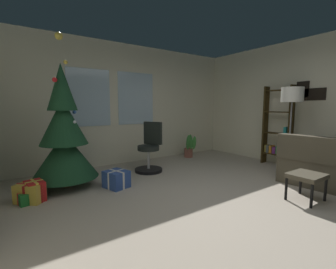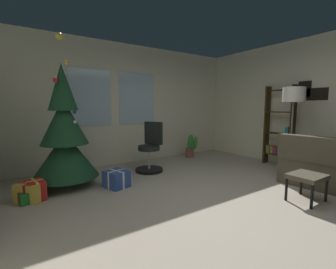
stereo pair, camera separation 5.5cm
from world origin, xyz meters
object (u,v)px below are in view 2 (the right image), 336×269
object	(u,v)px
gift_box_green	(31,196)
office_chair	(150,152)
gift_box_gold	(30,192)
gift_box_red	(35,190)
bookshelf	(279,131)
footstool	(307,178)
gift_box_blue	(116,179)
potted_plant	(191,147)
holiday_tree	(65,137)
floor_lamp	(293,100)

from	to	relation	value
gift_box_green	office_chair	bearing A→B (deg)	11.28
gift_box_green	gift_box_gold	distance (m)	0.05
gift_box_gold	office_chair	size ratio (longest dim) A/B	0.41
gift_box_red	gift_box_green	xyz separation A→B (m)	(-0.06, -0.04, -0.06)
office_chair	bookshelf	bearing A→B (deg)	-25.25
footstool	gift_box_gold	bearing A→B (deg)	146.11
gift_box_blue	potted_plant	xyz separation A→B (m)	(2.45, 1.05, 0.14)
gift_box_blue	office_chair	distance (m)	1.13
footstool	gift_box_red	world-z (taller)	footstool
holiday_tree	gift_box_green	xyz separation A→B (m)	(-0.55, -0.41, -0.75)
footstool	gift_box_gold	world-z (taller)	footstool
footstool	bookshelf	xyz separation A→B (m)	(1.56, 1.36, 0.44)
bookshelf	footstool	bearing A→B (deg)	-138.87
gift_box_red	floor_lamp	size ratio (longest dim) A/B	0.19
gift_box_green	bookshelf	distance (m)	4.89
gift_box_green	floor_lamp	bearing A→B (deg)	-16.74
holiday_tree	gift_box_blue	size ratio (longest dim) A/B	5.67
office_chair	potted_plant	xyz separation A→B (m)	(1.49, 0.50, -0.12)
holiday_tree	office_chair	size ratio (longest dim) A/B	2.45
holiday_tree	bookshelf	bearing A→B (deg)	-15.83
gift_box_blue	office_chair	bearing A→B (deg)	29.67
floor_lamp	potted_plant	distance (m)	2.61
footstool	gift_box_gold	size ratio (longest dim) A/B	1.14
gift_box_gold	office_chair	xyz separation A→B (m)	(2.18, 0.43, 0.27)
gift_box_red	gift_box_gold	size ratio (longest dim) A/B	0.77
floor_lamp	potted_plant	world-z (taller)	floor_lamp
gift_box_gold	gift_box_blue	distance (m)	1.23
holiday_tree	gift_box_green	distance (m)	1.01
footstool	potted_plant	xyz separation A→B (m)	(0.46, 3.09, -0.06)
gift_box_green	potted_plant	world-z (taller)	potted_plant
gift_box_blue	bookshelf	world-z (taller)	bookshelf
floor_lamp	gift_box_gold	bearing A→B (deg)	163.20
floor_lamp	office_chair	bearing A→B (deg)	141.07
bookshelf	potted_plant	world-z (taller)	bookshelf
gift_box_blue	floor_lamp	distance (m)	3.58
holiday_tree	bookshelf	world-z (taller)	holiday_tree
gift_box_gold	gift_box_green	bearing A→B (deg)	-49.01
bookshelf	floor_lamp	world-z (taller)	bookshelf
gift_box_red	floor_lamp	xyz separation A→B (m)	(4.27, -1.34, 1.31)
office_chair	gift_box_red	bearing A→B (deg)	-169.34
holiday_tree	office_chair	xyz separation A→B (m)	(1.62, 0.03, -0.43)
gift_box_gold	bookshelf	distance (m)	4.88
footstool	holiday_tree	distance (m)	3.72
gift_box_blue	potted_plant	bearing A→B (deg)	23.19
footstool	floor_lamp	world-z (taller)	floor_lamp
footstool	office_chair	xyz separation A→B (m)	(-1.03, 2.59, 0.07)
gift_box_gold	floor_lamp	world-z (taller)	floor_lamp
footstool	gift_box_green	size ratio (longest dim) A/B	1.34
gift_box_green	office_chair	xyz separation A→B (m)	(2.18, 0.43, 0.32)
gift_box_blue	office_chair	size ratio (longest dim) A/B	0.43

